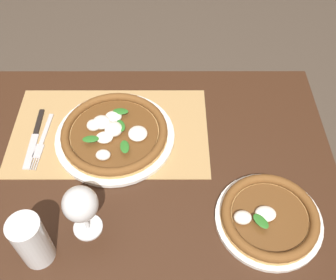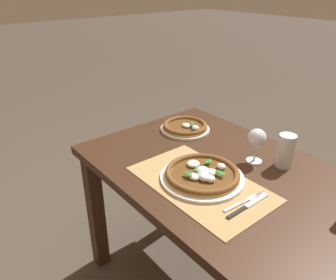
# 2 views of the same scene
# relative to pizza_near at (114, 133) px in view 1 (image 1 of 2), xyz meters

# --- Properties ---
(ground_plane) EXTENTS (24.00, 24.00, 0.00)m
(ground_plane) POSITION_rel_pizza_near_xyz_m (0.08, 0.12, -0.76)
(ground_plane) COLOR #473D33
(dining_table) EXTENTS (1.36, 0.81, 0.74)m
(dining_table) POSITION_rel_pizza_near_xyz_m (0.08, 0.12, -0.13)
(dining_table) COLOR #382114
(dining_table) RESTS_ON ground
(paper_placemat) EXTENTS (0.56, 0.33, 0.00)m
(paper_placemat) POSITION_rel_pizza_near_xyz_m (0.02, -0.03, -0.02)
(paper_placemat) COLOR #A88451
(paper_placemat) RESTS_ON dining_table
(pizza_near) EXTENTS (0.33, 0.33, 0.05)m
(pizza_near) POSITION_rel_pizza_near_xyz_m (0.00, 0.00, 0.00)
(pizza_near) COLOR silver
(pizza_near) RESTS_ON paper_placemat
(pizza_far) EXTENTS (0.26, 0.26, 0.05)m
(pizza_far) POSITION_rel_pizza_near_xyz_m (-0.39, 0.26, -0.00)
(pizza_far) COLOR silver
(pizza_far) RESTS_ON dining_table
(wine_glass) EXTENTS (0.08, 0.08, 0.16)m
(wine_glass) POSITION_rel_pizza_near_xyz_m (0.04, 0.28, 0.08)
(wine_glass) COLOR silver
(wine_glass) RESTS_ON dining_table
(pint_glass) EXTENTS (0.07, 0.07, 0.15)m
(pint_glass) POSITION_rel_pizza_near_xyz_m (0.14, 0.34, 0.05)
(pint_glass) COLOR silver
(pint_glass) RESTS_ON dining_table
(fork) EXTENTS (0.03, 0.20, 0.00)m
(fork) POSITION_rel_pizza_near_xyz_m (0.20, 0.01, -0.02)
(fork) COLOR #B7B7BC
(fork) RESTS_ON paper_placemat
(knife) EXTENTS (0.02, 0.22, 0.01)m
(knife) POSITION_rel_pizza_near_xyz_m (0.23, 0.00, -0.02)
(knife) COLOR black
(knife) RESTS_ON paper_placemat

